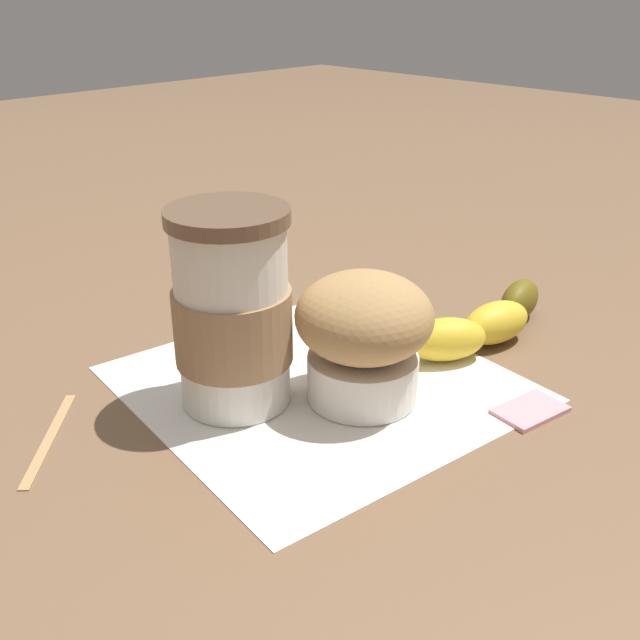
{
  "coord_description": "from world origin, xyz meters",
  "views": [
    {
      "loc": [
        -0.34,
        -0.35,
        0.28
      ],
      "look_at": [
        0.0,
        0.0,
        0.05
      ],
      "focal_mm": 42.0,
      "sensor_mm": 36.0,
      "label": 1
    }
  ],
  "objects_px": {
    "coffee_cup": "(232,313)",
    "banana": "(464,327)",
    "muffin": "(364,333)",
    "sugar_packet": "(530,408)"
  },
  "relations": [
    {
      "from": "banana",
      "to": "sugar_packet",
      "type": "distance_m",
      "value": 0.11
    },
    {
      "from": "coffee_cup",
      "to": "banana",
      "type": "relative_size",
      "value": 0.67
    },
    {
      "from": "coffee_cup",
      "to": "banana",
      "type": "height_order",
      "value": "coffee_cup"
    },
    {
      "from": "coffee_cup",
      "to": "banana",
      "type": "distance_m",
      "value": 0.2
    },
    {
      "from": "coffee_cup",
      "to": "muffin",
      "type": "xyz_separation_m",
      "value": [
        0.07,
        -0.06,
        -0.02
      ]
    },
    {
      "from": "muffin",
      "to": "banana",
      "type": "height_order",
      "value": "muffin"
    },
    {
      "from": "banana",
      "to": "muffin",
      "type": "bearing_deg",
      "value": 178.16
    },
    {
      "from": "coffee_cup",
      "to": "muffin",
      "type": "relative_size",
      "value": 1.47
    },
    {
      "from": "banana",
      "to": "sugar_packet",
      "type": "xyz_separation_m",
      "value": [
        -0.05,
        -0.09,
        -0.02
      ]
    },
    {
      "from": "muffin",
      "to": "banana",
      "type": "distance_m",
      "value": 0.12
    }
  ]
}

